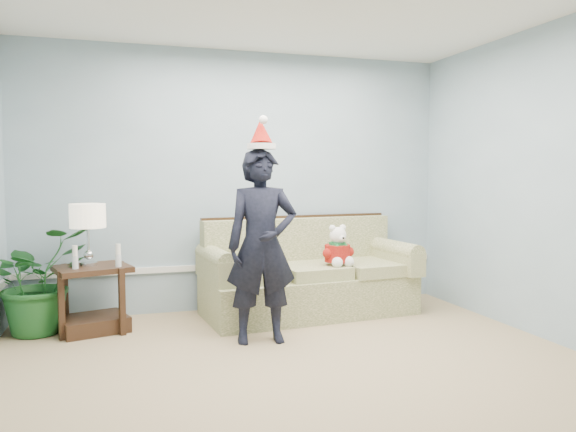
{
  "coord_description": "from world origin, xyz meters",
  "views": [
    {
      "loc": [
        -1.28,
        -3.3,
        1.42
      ],
      "look_at": [
        0.23,
        1.55,
        1.04
      ],
      "focal_mm": 35.0,
      "sensor_mm": 36.0,
      "label": 1
    }
  ],
  "objects_px": {
    "houseplant": "(38,280)",
    "man": "(262,246)",
    "side_table": "(93,306)",
    "sofa": "(307,279)",
    "teddy_bear": "(338,251)",
    "table_lamp": "(88,218)"
  },
  "relations": [
    {
      "from": "houseplant",
      "to": "man",
      "type": "height_order",
      "value": "man"
    },
    {
      "from": "side_table",
      "to": "houseplant",
      "type": "bearing_deg",
      "value": 167.37
    },
    {
      "from": "sofa",
      "to": "man",
      "type": "relative_size",
      "value": 1.32
    },
    {
      "from": "man",
      "to": "sofa",
      "type": "bearing_deg",
      "value": 55.41
    },
    {
      "from": "sofa",
      "to": "side_table",
      "type": "relative_size",
      "value": 2.95
    },
    {
      "from": "sofa",
      "to": "teddy_bear",
      "type": "relative_size",
      "value": 5.23
    },
    {
      "from": "houseplant",
      "to": "sofa",
      "type": "bearing_deg",
      "value": -0.61
    },
    {
      "from": "side_table",
      "to": "teddy_bear",
      "type": "height_order",
      "value": "teddy_bear"
    },
    {
      "from": "houseplant",
      "to": "man",
      "type": "relative_size",
      "value": 0.58
    },
    {
      "from": "table_lamp",
      "to": "houseplant",
      "type": "height_order",
      "value": "table_lamp"
    },
    {
      "from": "sofa",
      "to": "houseplant",
      "type": "distance_m",
      "value": 2.54
    },
    {
      "from": "sofa",
      "to": "table_lamp",
      "type": "relative_size",
      "value": 3.88
    },
    {
      "from": "teddy_bear",
      "to": "houseplant",
      "type": "bearing_deg",
      "value": 166.34
    },
    {
      "from": "side_table",
      "to": "man",
      "type": "distance_m",
      "value": 1.67
    },
    {
      "from": "sofa",
      "to": "man",
      "type": "bearing_deg",
      "value": -134.95
    },
    {
      "from": "sofa",
      "to": "houseplant",
      "type": "relative_size",
      "value": 2.27
    },
    {
      "from": "table_lamp",
      "to": "teddy_bear",
      "type": "relative_size",
      "value": 1.35
    },
    {
      "from": "side_table",
      "to": "man",
      "type": "height_order",
      "value": "man"
    },
    {
      "from": "sofa",
      "to": "side_table",
      "type": "height_order",
      "value": "sofa"
    },
    {
      "from": "teddy_bear",
      "to": "man",
      "type": "bearing_deg",
      "value": -156.01
    },
    {
      "from": "table_lamp",
      "to": "houseplant",
      "type": "xyz_separation_m",
      "value": [
        -0.44,
        0.07,
        -0.55
      ]
    },
    {
      "from": "side_table",
      "to": "table_lamp",
      "type": "height_order",
      "value": "table_lamp"
    }
  ]
}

